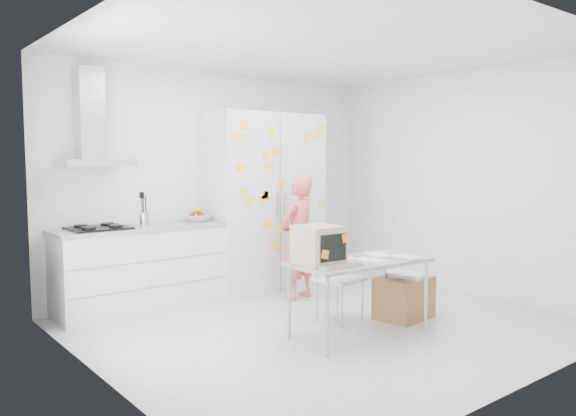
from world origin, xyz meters
TOP-DOWN VIEW (x-y plane):
  - floor at (0.00, 0.00)m, footprint 4.50×4.00m
  - walls at (0.00, 0.72)m, footprint 4.52×4.01m
  - ceiling at (0.00, 0.00)m, footprint 4.50×4.00m
  - counter_run at (-1.20, 1.70)m, footprint 1.84×0.63m
  - range_hood at (-1.65, 1.84)m, footprint 0.70×0.48m
  - tall_cabinet at (0.45, 1.67)m, footprint 1.50×0.68m
  - person at (0.45, 1.00)m, footprint 0.61×0.48m
  - desk at (-0.27, -0.37)m, footprint 1.36×0.74m
  - chair at (0.17, 0.11)m, footprint 0.44×0.44m
  - cardboard_box at (0.78, -0.31)m, footprint 0.59×0.49m

SIDE VIEW (x-z plane):
  - floor at x=0.00m, z-range -0.02..0.00m
  - cardboard_box at x=0.78m, z-range -0.01..0.46m
  - counter_run at x=-1.20m, z-range -0.17..1.11m
  - chair at x=0.17m, z-range 0.06..0.95m
  - person at x=0.45m, z-range 0.00..1.46m
  - desk at x=-0.27m, z-range 0.27..1.32m
  - tall_cabinet at x=0.45m, z-range 0.00..2.20m
  - walls at x=0.00m, z-range 0.00..2.70m
  - range_hood at x=-1.65m, z-range 1.45..2.46m
  - ceiling at x=0.00m, z-range 2.69..2.71m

